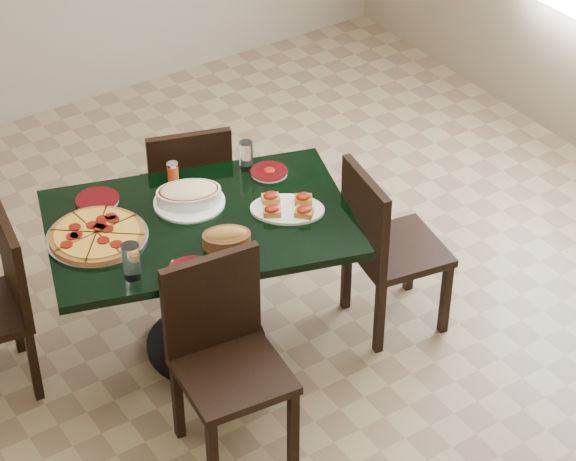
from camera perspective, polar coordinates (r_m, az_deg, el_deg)
floor at (r=5.43m, az=-0.16°, el=-6.16°), size 5.50×5.50×0.00m
main_table at (r=5.12m, az=-4.44°, el=-1.13°), size 1.54×1.23×0.75m
chair_far at (r=5.66m, az=-5.08°, el=2.06°), size 0.52×0.52×0.88m
chair_near at (r=4.69m, az=-3.28°, el=-6.02°), size 0.47×0.47×0.92m
chair_right at (r=5.30m, az=4.86°, el=-0.59°), size 0.48×0.48×0.90m
pepperoni_pizza at (r=4.95m, az=-9.68°, el=-0.23°), size 0.45×0.45×0.04m
lasagna_casserole at (r=5.09m, az=-5.06°, el=1.81°), size 0.35×0.33×0.09m
bread_basket at (r=4.83m, az=-3.14°, el=-0.38°), size 0.25×0.22×0.09m
bruschetta_platter at (r=5.04m, az=-0.04°, el=1.23°), size 0.41×0.39×0.05m
side_plate_near at (r=4.71m, az=-4.99°, el=-2.06°), size 0.19×0.19×0.02m
side_plate_far_r at (r=5.30m, az=-0.96°, el=3.00°), size 0.18×0.18×0.03m
side_plate_far_l at (r=5.18m, az=-9.66°, el=1.55°), size 0.20×0.20×0.02m
napkin_setting at (r=4.72m, az=-4.88°, el=-2.05°), size 0.22×0.22×0.01m
water_glass_a at (r=5.31m, az=-2.15°, el=3.84°), size 0.07×0.07×0.14m
water_glass_b at (r=4.67m, az=-7.96°, el=-1.56°), size 0.08×0.08×0.16m
pepper_shaker at (r=5.26m, az=-5.87°, el=3.00°), size 0.05×0.05×0.09m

